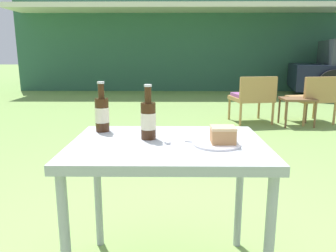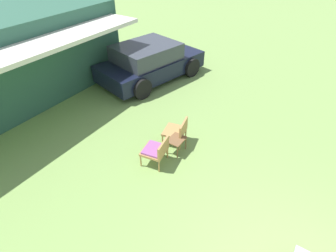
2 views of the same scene
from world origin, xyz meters
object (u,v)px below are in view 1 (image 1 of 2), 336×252
garden_side_table (298,102)px  cola_bottle_near (148,119)px  wicker_chair_cushioned (253,96)px  cake_on_plate (220,138)px  patio_table (168,158)px  wicker_chair_plain (314,96)px  cola_bottle_far (102,113)px

garden_side_table → cola_bottle_near: 3.94m
garden_side_table → cola_bottle_near: (-1.97, -3.38, 0.42)m
wicker_chair_cushioned → cake_on_plate: 3.82m
patio_table → cola_bottle_near: bearing=148.1°
wicker_chair_cushioned → garden_side_table: (0.62, -0.19, -0.07)m
patio_table → wicker_chair_cushioned: bearing=70.9°
cake_on_plate → garden_side_table: bearing=64.5°
cake_on_plate → wicker_chair_cushioned: bearing=74.3°
wicker_chair_plain → cola_bottle_far: size_ratio=2.92×
wicker_chair_plain → cola_bottle_near: size_ratio=2.92×
patio_table → wicker_chair_plain: bearing=58.7°
cake_on_plate → cola_bottle_far: bearing=156.2°
patio_table → cake_on_plate: 0.25m
wicker_chair_plain → cola_bottle_far: cola_bottle_far is taller
wicker_chair_plain → garden_side_table: bearing=16.2°
wicker_chair_plain → cola_bottle_far: (-2.52, -3.40, 0.35)m
cola_bottle_far → patio_table: bearing=-31.4°
wicker_chair_cushioned → cola_bottle_far: size_ratio=2.92×
cake_on_plate → cola_bottle_far: 0.61m
wicker_chair_plain → garden_side_table: wicker_chair_plain is taller
wicker_chair_cushioned → garden_side_table: size_ratio=1.55×
garden_side_table → patio_table: bearing=-118.7°
garden_side_table → cola_bottle_far: (-2.21, -3.24, 0.42)m
wicker_chair_plain → wicker_chair_cushioned: bearing=-13.8°
cake_on_plate → cola_bottle_far: size_ratio=0.82×
wicker_chair_cushioned → cake_on_plate: size_ratio=3.54×
wicker_chair_cushioned → wicker_chair_plain: 0.93m
patio_table → cola_bottle_near: 0.20m
wicker_chair_cushioned → wicker_chair_plain: size_ratio=1.00×
cake_on_plate → cola_bottle_near: bearing=162.5°
wicker_chair_plain → patio_table: (-2.19, -3.61, 0.19)m
wicker_chair_cushioned → cola_bottle_near: size_ratio=2.92×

